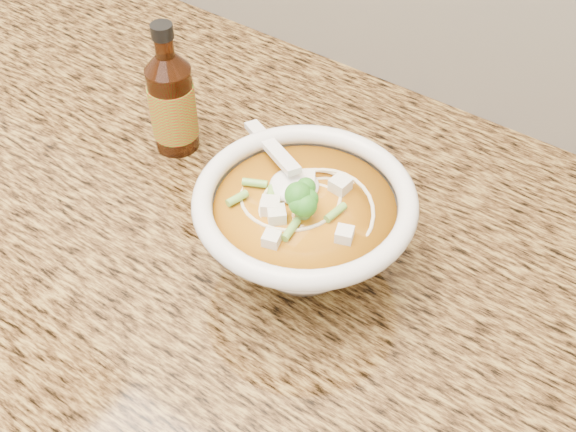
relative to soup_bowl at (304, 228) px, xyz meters
The scene contains 4 objects.
cabinet 0.62m from the soup_bowl, behind, with size 4.00×0.65×0.86m, color black.
counter_slab 0.35m from the soup_bowl, behind, with size 4.00×0.68×0.04m, color olive.
soup_bowl is the anchor object (origin of this frame).
hot_sauce_bottle 0.24m from the soup_bowl, 163.97° to the left, with size 0.06×0.06×0.17m.
Camera 1 is at (0.61, 1.23, 1.48)m, focal length 45.00 mm.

